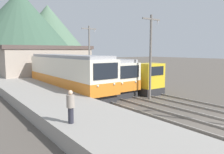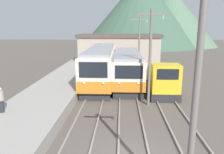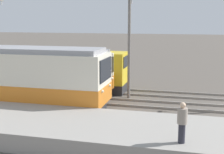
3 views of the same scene
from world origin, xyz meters
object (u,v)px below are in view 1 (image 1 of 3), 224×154
at_px(shunting_locomotive, 139,80).
at_px(catenary_mast_far, 89,53).
at_px(commuter_train_left, 67,75).
at_px(person_on_platform, 71,105).
at_px(commuter_train_center, 95,75).
at_px(catenary_mast_mid, 151,54).

height_order(shunting_locomotive, catenary_mast_far, catenary_mast_far).
bearing_deg(commuter_train_left, person_on_platform, -114.25).
bearing_deg(commuter_train_left, commuter_train_center, -18.65).
distance_m(catenary_mast_mid, person_on_platform, 10.41).
relative_size(shunting_locomotive, person_on_platform, 3.42).
height_order(shunting_locomotive, person_on_platform, shunting_locomotive).
height_order(commuter_train_left, shunting_locomotive, commuter_train_left).
bearing_deg(shunting_locomotive, commuter_train_center, 130.10).
distance_m(catenary_mast_mid, catenary_mast_far, 10.12).
xyz_separation_m(catenary_mast_mid, catenary_mast_far, (0.00, 10.12, 0.00)).
bearing_deg(commuter_train_left, catenary_mast_mid, -59.88).
distance_m(commuter_train_center, person_on_platform, 13.02).
height_order(shunting_locomotive, catenary_mast_mid, catenary_mast_mid).
height_order(commuter_train_left, catenary_mast_mid, catenary_mast_mid).
bearing_deg(catenary_mast_far, commuter_train_center, -112.49).
bearing_deg(catenary_mast_far, commuter_train_left, -147.95).
distance_m(catenary_mast_far, person_on_platform, 17.01).
relative_size(commuter_train_center, catenary_mast_mid, 1.54).
relative_size(commuter_train_left, person_on_platform, 8.89).
relative_size(commuter_train_left, catenary_mast_mid, 1.95).
bearing_deg(commuter_train_center, commuter_train_left, 161.35).
relative_size(shunting_locomotive, catenary_mast_far, 0.75).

